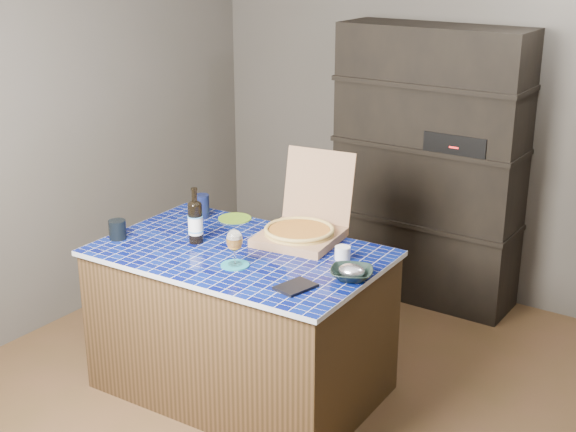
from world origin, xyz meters
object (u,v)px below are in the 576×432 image
Objects in this scene: wine_glass at (234,241)px; bowl at (352,274)px; kitchen_island at (241,321)px; pizza_box at (301,229)px; mead_bottle at (195,221)px; dvd_case at (296,287)px.

wine_glass is 0.59m from bowl.
kitchen_island is 0.58m from pizza_box.
dvd_case is (0.75, -0.19, -0.11)m from mead_bottle.
mead_bottle is 0.79m from dvd_case.
mead_bottle reaches higher than wine_glass.
mead_bottle is at bearing 159.51° from wine_glass.
bowl is at bearing 18.51° from wine_glass.
bowl reaches higher than kitchen_island.
kitchen_island is 4.95× the size of mead_bottle.
bowl is (0.55, 0.18, -0.10)m from wine_glass.
pizza_box is 0.49m from wine_glass.
bowl is (0.91, 0.05, -0.09)m from mead_bottle.
bowl is (0.47, -0.29, -0.04)m from pizza_box.
pizza_box is at bearing 133.33° from dvd_case.
bowl is at bearing 68.95° from dvd_case.
pizza_box is 0.56m from mead_bottle.
dvd_case is (0.32, -0.53, -0.05)m from pizza_box.
kitchen_island is at bearing -126.93° from pizza_box.
pizza_box reaches higher than mead_bottle.
wine_glass is (-0.07, -0.48, 0.07)m from pizza_box.
pizza_box is at bearing 58.83° from kitchen_island.
dvd_case is at bearing -14.10° from mead_bottle.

